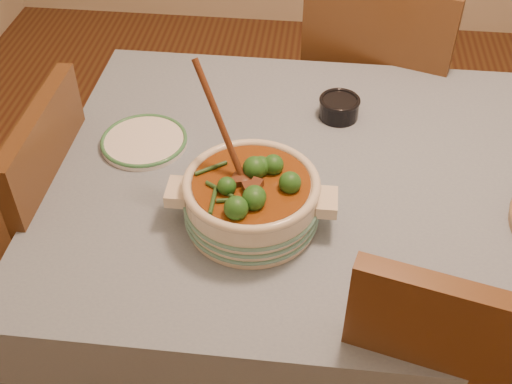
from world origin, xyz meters
TOP-DOWN VIEW (x-y plane):
  - floor at (0.00, 0.00)m, footprint 4.50×4.50m
  - dining_table at (0.00, 0.00)m, footprint 1.68×1.08m
  - stew_casserole at (-0.32, -0.18)m, footprint 0.38×0.31m
  - white_plate at (-0.63, 0.07)m, footprint 0.29×0.29m
  - condiment_bowl at (-0.13, 0.25)m, footprint 0.14×0.14m
  - chair_far at (0.01, 0.70)m, footprint 0.58×0.58m
  - chair_left at (-0.95, -0.05)m, footprint 0.43×0.43m

SIDE VIEW (x-z plane):
  - floor at x=0.00m, z-range 0.00..0.00m
  - chair_left at x=-0.95m, z-range 0.06..0.99m
  - chair_far at x=0.01m, z-range 0.07..1.06m
  - dining_table at x=0.00m, z-range 0.29..1.04m
  - white_plate at x=-0.63m, z-range 0.76..0.78m
  - condiment_bowl at x=-0.13m, z-range 0.76..0.82m
  - stew_casserole at x=-0.32m, z-range 0.65..1.01m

